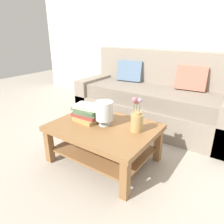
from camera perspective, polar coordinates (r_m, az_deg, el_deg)
ground_plane at (r=2.58m, az=4.55°, el=-9.66°), size 10.00×10.00×0.00m
back_wall at (r=3.73m, az=19.10°, el=20.75°), size 6.40×0.12×2.70m
couch at (r=3.16m, az=11.55°, el=3.29°), size 2.27×0.90×1.06m
coffee_table at (r=2.19m, az=-2.24°, el=-6.38°), size 1.05×0.79×0.42m
book_stack_main at (r=2.24m, az=-6.79°, el=-0.21°), size 0.33×0.24×0.18m
glass_hurricane_vase at (r=2.09m, az=-2.12°, el=0.16°), size 0.18×0.18×0.25m
flower_pitcher at (r=1.99m, az=6.83°, el=-2.16°), size 0.12×0.12×0.35m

